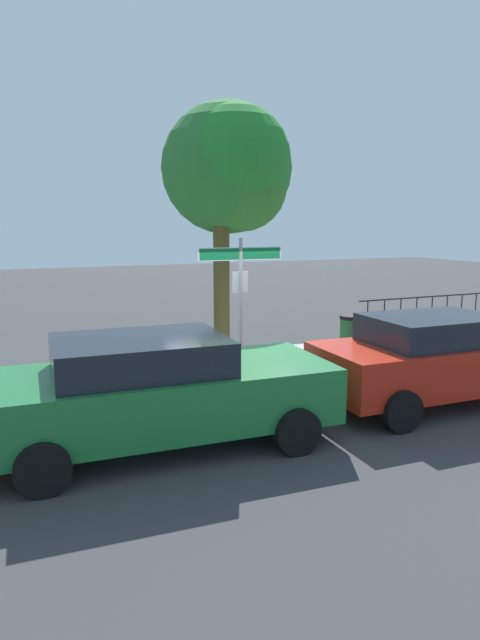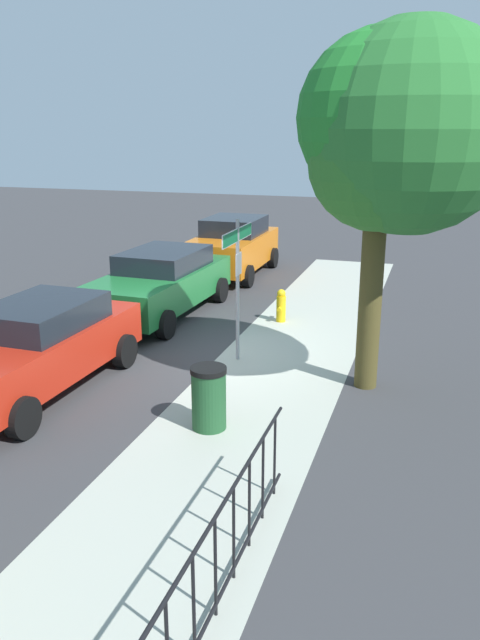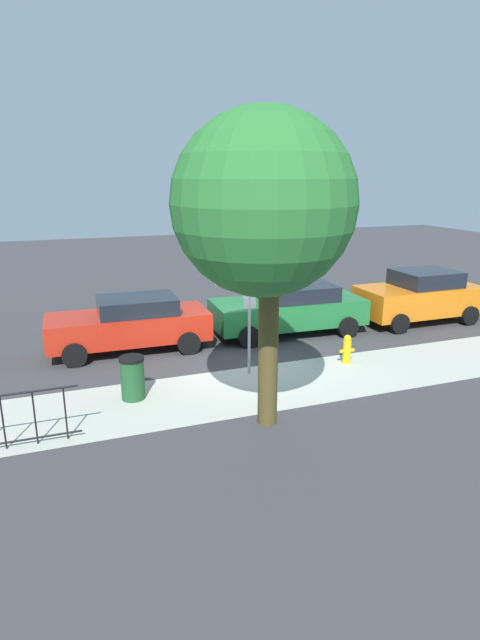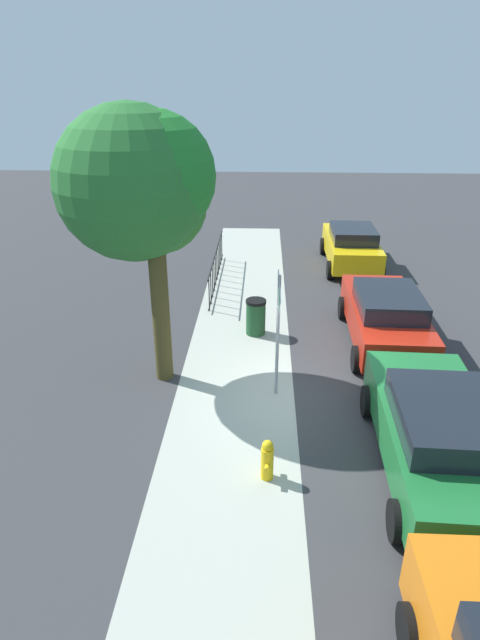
{
  "view_description": "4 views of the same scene",
  "coord_description": "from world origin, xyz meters",
  "views": [
    {
      "loc": [
        -4.1,
        -9.45,
        3.06
      ],
      "look_at": [
        0.26,
        0.75,
        1.09
      ],
      "focal_mm": 31.06,
      "sensor_mm": 36.0,
      "label": 1
    },
    {
      "loc": [
        11.2,
        3.98,
        4.38
      ],
      "look_at": [
        0.3,
        0.5,
        0.86
      ],
      "focal_mm": 35.34,
      "sensor_mm": 36.0,
      "label": 2
    },
    {
      "loc": [
        4.46,
        11.6,
        4.84
      ],
      "look_at": [
        0.58,
        0.99,
        1.6
      ],
      "focal_mm": 28.75,
      "sensor_mm": 36.0,
      "label": 3
    },
    {
      "loc": [
        -9.68,
        0.74,
        6.31
      ],
      "look_at": [
        0.81,
        1.22,
        1.44
      ],
      "focal_mm": 29.37,
      "sensor_mm": 36.0,
      "label": 4
    }
  ],
  "objects": [
    {
      "name": "ground_plane",
      "position": [
        0.0,
        0.0,
        0.0
      ],
      "size": [
        60.0,
        60.0,
        0.0
      ],
      "primitive_type": "plane",
      "color": "#38383A"
    },
    {
      "name": "sidewalk_strip",
      "position": [
        2.0,
        1.3,
        0.0
      ],
      "size": [
        24.0,
        2.6,
        0.0
      ],
      "primitive_type": "cube",
      "color": "#A9AD9F",
      "rests_on": "ground_plane"
    },
    {
      "name": "street_sign",
      "position": [
        0.12,
        0.4,
        1.98
      ],
      "size": [
        1.72,
        0.07,
        2.76
      ],
      "color": "#9EA0A5",
      "rests_on": "ground_plane"
    },
    {
      "name": "shade_tree",
      "position": [
        1.11,
        3.24,
        4.3
      ],
      "size": [
        3.18,
        3.32,
        5.94
      ],
      "color": "#49401E",
      "rests_on": "ground_plane"
    },
    {
      "name": "car_orange",
      "position": [
        -6.94,
        -2.04,
        0.89
      ],
      "size": [
        4.07,
        2.09,
        1.74
      ],
      "rotation": [
        0.0,
        0.0,
        -0.0
      ],
      "color": "orange",
      "rests_on": "ground_plane"
    },
    {
      "name": "car_green",
      "position": [
        -2.28,
        -2.33,
        0.81
      ],
      "size": [
        4.76,
        2.24,
        1.55
      ],
      "rotation": [
        0.0,
        0.0,
        -0.04
      ],
      "color": "#1D6B30",
      "rests_on": "ground_plane"
    },
    {
      "name": "car_red",
      "position": [
        2.62,
        -2.41,
        0.8
      ],
      "size": [
        4.49,
        2.02,
        1.53
      ],
      "rotation": [
        0.0,
        0.0,
        -0.02
      ],
      "color": "#B52212",
      "rests_on": "ground_plane"
    },
    {
      "name": "fire_hydrant",
      "position": [
        -2.57,
        0.6,
        0.38
      ],
      "size": [
        0.42,
        0.22,
        0.78
      ],
      "color": "yellow",
      "rests_on": "ground_plane"
    },
    {
      "name": "trash_bin",
      "position": [
        3.08,
        0.9,
        0.49
      ],
      "size": [
        0.55,
        0.55,
        0.98
      ],
      "color": "#1E4C28",
      "rests_on": "ground_plane"
    }
  ]
}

